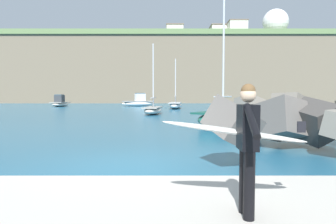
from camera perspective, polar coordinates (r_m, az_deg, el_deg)
The scene contains 16 objects.
ground_plane at distance 8.02m, azimuth -7.76°, elevation -10.23°, with size 400.00×400.00×0.00m, color #235B7A.
breakwater_jetty at distance 10.60m, azimuth 21.43°, elevation -1.12°, with size 30.58×7.70×2.41m.
surfer_with_board at distance 4.20m, azimuth 14.23°, elevation -4.89°, with size 2.09×1.16×1.78m.
boat_near_left at distance 18.13m, azimuth 10.13°, elevation -1.08°, with size 4.16×4.69×7.80m.
boat_near_centre at distance 41.68m, azimuth 1.47°, elevation 1.34°, with size 2.17×6.31×6.99m.
boat_mid_left at distance 52.84m, azimuth -19.86°, elevation 1.65°, with size 2.34×4.78×2.00m.
boat_mid_centre at distance 51.16m, azimuth -5.64°, elevation 1.89°, with size 5.75×3.87×2.27m.
boat_mid_right at distance 53.28m, azimuth 21.29°, elevation 1.73°, with size 6.41×3.76×2.24m.
boat_far_left at distance 29.10m, azimuth -2.87°, elevation 0.43°, with size 2.05×4.40×6.91m.
mooring_buoy_inner at distance 42.15m, azimuth 2.12°, elevation 0.97°, with size 0.44×0.44×0.44m.
mooring_buoy_middle at distance 22.63m, azimuth 24.87°, elevation -1.25°, with size 0.44×0.44×0.44m.
headland_bluff at distance 92.36m, azimuth 6.58°, elevation 7.38°, with size 106.42×44.57×17.20m.
radar_dome at distance 98.52m, azimuth 19.95°, elevation 15.43°, with size 7.62×7.62×10.47m.
station_building_west at distance 88.91m, azimuth 13.20°, elevation 14.89°, with size 5.15×4.66×5.54m.
station_building_central at distance 93.82m, azimuth 10.65°, elevation 14.25°, with size 8.14×6.83×5.42m.
station_building_east at distance 94.83m, azimuth 1.37°, elevation 14.39°, with size 5.29×6.85×6.08m.
Camera 1 is at (1.08, -7.73, 1.86)m, focal length 31.84 mm.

